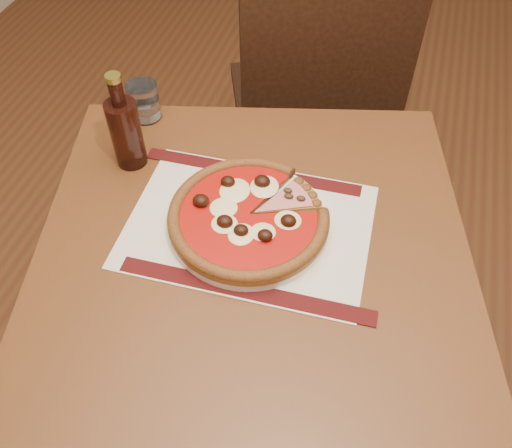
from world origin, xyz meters
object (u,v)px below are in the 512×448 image
Objects in this scene: plate at (249,222)px; water_glass at (144,101)px; chair_far at (314,100)px; bottle at (126,130)px; table at (253,274)px; pizza at (248,216)px.

water_glass is (-0.32, 0.25, 0.03)m from plate.
chair_far reaches higher than plate.
bottle is at bearing 160.40° from plate.
table is 0.73m from chair_far.
chair_far is 4.48× the size of bottle.
table is 3.24× the size of plate.
plate is 0.99× the size of pizza.
plate is 3.54× the size of water_glass.
pizza is 3.57× the size of water_glass.
water_glass is at bearing 142.26° from plate.
plate is at bearing 44.33° from pizza.
plate is 0.02m from pizza.
chair_far is 0.72m from pizza.
plate is 0.31m from bottle.
water_glass is (-0.32, 0.25, 0.01)m from pizza.
chair_far is 3.18× the size of plate.
chair_far reaches higher than water_glass.
pizza is (0.01, -0.69, 0.23)m from chair_far.
table is at bearing -60.86° from pizza.
table is 0.14m from pizza.
pizza reaches higher than table.
bottle reaches higher than water_glass.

